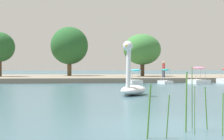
{
  "coord_description": "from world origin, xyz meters",
  "views": [
    {
      "loc": [
        -2.26,
        -9.07,
        1.47
      ],
      "look_at": [
        0.48,
        17.96,
        1.34
      ],
      "focal_mm": 58.27,
      "sensor_mm": 36.0,
      "label": 1
    }
  ],
  "objects_px": {
    "pedal_boat_pink": "(198,79)",
    "person_on_path": "(164,69)",
    "tree_broadleaf_behind_dock": "(0,47)",
    "tree_broadleaf_right": "(142,50)",
    "pedal_boat_teal": "(165,79)",
    "swan_boat": "(133,85)",
    "pedal_boat_cyan": "(136,79)",
    "tree_sapling_by_fence": "(69,46)"
  },
  "relations": [
    {
      "from": "tree_broadleaf_behind_dock",
      "to": "tree_broadleaf_right",
      "type": "bearing_deg",
      "value": -2.08
    },
    {
      "from": "pedal_boat_cyan",
      "to": "tree_broadleaf_behind_dock",
      "type": "height_order",
      "value": "tree_broadleaf_behind_dock"
    },
    {
      "from": "tree_sapling_by_fence",
      "to": "tree_broadleaf_behind_dock",
      "type": "relative_size",
      "value": 1.2
    },
    {
      "from": "swan_boat",
      "to": "tree_broadleaf_right",
      "type": "xyz_separation_m",
      "value": [
        5.08,
        24.43,
        3.2
      ]
    },
    {
      "from": "pedal_boat_pink",
      "to": "tree_broadleaf_right",
      "type": "height_order",
      "value": "tree_broadleaf_right"
    },
    {
      "from": "swan_boat",
      "to": "pedal_boat_cyan",
      "type": "height_order",
      "value": "swan_boat"
    },
    {
      "from": "swan_boat",
      "to": "person_on_path",
      "type": "distance_m",
      "value": 19.95
    },
    {
      "from": "swan_boat",
      "to": "tree_sapling_by_fence",
      "type": "bearing_deg",
      "value": 97.82
    },
    {
      "from": "pedal_boat_teal",
      "to": "tree_sapling_by_fence",
      "type": "distance_m",
      "value": 17.26
    },
    {
      "from": "tree_broadleaf_behind_dock",
      "to": "person_on_path",
      "type": "distance_m",
      "value": 19.62
    },
    {
      "from": "tree_broadleaf_right",
      "to": "person_on_path",
      "type": "relative_size",
      "value": 3.96
    },
    {
      "from": "swan_boat",
      "to": "pedal_boat_cyan",
      "type": "relative_size",
      "value": 1.61
    },
    {
      "from": "pedal_boat_pink",
      "to": "person_on_path",
      "type": "height_order",
      "value": "person_on_path"
    },
    {
      "from": "pedal_boat_teal",
      "to": "pedal_boat_pink",
      "type": "distance_m",
      "value": 3.15
    },
    {
      "from": "pedal_boat_pink",
      "to": "tree_broadleaf_right",
      "type": "xyz_separation_m",
      "value": [
        -3.42,
        10.56,
        3.3
      ]
    },
    {
      "from": "pedal_boat_pink",
      "to": "tree_sapling_by_fence",
      "type": "xyz_separation_m",
      "value": [
        -12.37,
        14.29,
        3.94
      ]
    },
    {
      "from": "pedal_boat_cyan",
      "to": "person_on_path",
      "type": "xyz_separation_m",
      "value": [
        3.86,
        4.81,
        0.99
      ]
    },
    {
      "from": "tree_sapling_by_fence",
      "to": "tree_broadleaf_behind_dock",
      "type": "distance_m",
      "value": 8.78
    },
    {
      "from": "tree_broadleaf_right",
      "to": "person_on_path",
      "type": "distance_m",
      "value": 6.15
    },
    {
      "from": "tree_broadleaf_right",
      "to": "tree_broadleaf_behind_dock",
      "type": "distance_m",
      "value": 17.17
    },
    {
      "from": "tree_sapling_by_fence",
      "to": "person_on_path",
      "type": "xyz_separation_m",
      "value": [
        10.24,
        -9.27,
        -2.98
      ]
    },
    {
      "from": "pedal_boat_cyan",
      "to": "tree_broadleaf_right",
      "type": "bearing_deg",
      "value": 76.07
    },
    {
      "from": "tree_broadleaf_behind_dock",
      "to": "pedal_boat_pink",
      "type": "bearing_deg",
      "value": -28.54
    },
    {
      "from": "pedal_boat_pink",
      "to": "person_on_path",
      "type": "relative_size",
      "value": 1.41
    },
    {
      "from": "swan_boat",
      "to": "person_on_path",
      "type": "bearing_deg",
      "value": 71.34
    },
    {
      "from": "pedal_boat_teal",
      "to": "person_on_path",
      "type": "height_order",
      "value": "person_on_path"
    },
    {
      "from": "swan_boat",
      "to": "tree_broadleaf_right",
      "type": "bearing_deg",
      "value": 78.24
    },
    {
      "from": "tree_sapling_by_fence",
      "to": "tree_broadleaf_right",
      "type": "distance_m",
      "value": 9.72
    },
    {
      "from": "swan_boat",
      "to": "pedal_boat_pink",
      "type": "xyz_separation_m",
      "value": [
        8.5,
        13.86,
        -0.09
      ]
    },
    {
      "from": "swan_boat",
      "to": "pedal_boat_teal",
      "type": "distance_m",
      "value": 15.11
    },
    {
      "from": "pedal_boat_cyan",
      "to": "pedal_boat_teal",
      "type": "distance_m",
      "value": 2.84
    },
    {
      "from": "pedal_boat_cyan",
      "to": "tree_broadleaf_behind_dock",
      "type": "distance_m",
      "value": 18.6
    },
    {
      "from": "pedal_boat_teal",
      "to": "tree_sapling_by_fence",
      "type": "bearing_deg",
      "value": 123.32
    },
    {
      "from": "person_on_path",
      "to": "pedal_boat_pink",
      "type": "bearing_deg",
      "value": -67.08
    },
    {
      "from": "pedal_boat_teal",
      "to": "pedal_boat_pink",
      "type": "relative_size",
      "value": 0.76
    },
    {
      "from": "pedal_boat_teal",
      "to": "tree_broadleaf_right",
      "type": "xyz_separation_m",
      "value": [
        -0.28,
        10.31,
        3.35
      ]
    },
    {
      "from": "pedal_boat_cyan",
      "to": "tree_broadleaf_behind_dock",
      "type": "xyz_separation_m",
      "value": [
        -14.59,
        10.97,
        3.56
      ]
    },
    {
      "from": "pedal_boat_pink",
      "to": "tree_sapling_by_fence",
      "type": "bearing_deg",
      "value": 130.87
    },
    {
      "from": "pedal_boat_cyan",
      "to": "pedal_boat_pink",
      "type": "xyz_separation_m",
      "value": [
        5.98,
        -0.22,
        0.03
      ]
    },
    {
      "from": "pedal_boat_pink",
      "to": "tree_broadleaf_right",
      "type": "relative_size",
      "value": 0.35
    },
    {
      "from": "pedal_boat_pink",
      "to": "pedal_boat_teal",
      "type": "bearing_deg",
      "value": 175.29
    },
    {
      "from": "pedal_boat_teal",
      "to": "tree_broadleaf_right",
      "type": "height_order",
      "value": "tree_broadleaf_right"
    }
  ]
}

